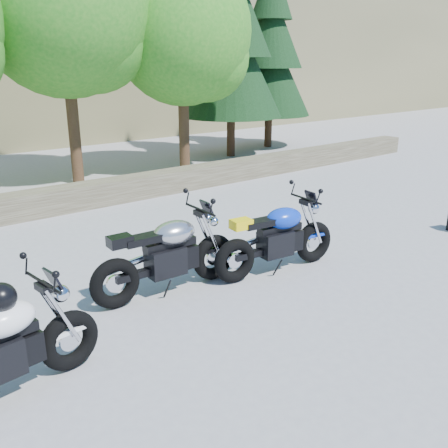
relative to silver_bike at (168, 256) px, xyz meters
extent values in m
plane|color=gray|center=(0.76, -0.97, -0.52)|extent=(90.00, 90.00, 0.00)
cube|color=#4A4331|center=(0.76, 4.53, -0.27)|extent=(22.00, 0.55, 0.50)
cylinder|color=#382314|center=(1.56, 6.63, 1.16)|extent=(0.28, 0.28, 3.36)
sphere|color=#20771A|center=(1.56, 6.63, 3.68)|extent=(4.08, 4.08, 4.08)
sphere|color=#20771A|center=(2.06, 6.33, 2.96)|extent=(2.64, 2.64, 2.64)
cylinder|color=#382314|center=(4.36, 6.03, 0.94)|extent=(0.28, 0.28, 2.91)
sphere|color=#20771A|center=(4.36, 6.03, 3.12)|extent=(3.54, 3.54, 3.54)
sphere|color=#20771A|center=(4.86, 5.73, 2.50)|extent=(2.29, 2.29, 2.29)
cylinder|color=#382314|center=(6.96, 7.23, 0.56)|extent=(0.26, 0.26, 2.16)
cone|color=black|center=(6.96, 7.23, 2.36)|extent=(3.17, 3.17, 3.24)
cone|color=black|center=(6.96, 7.23, 3.94)|extent=(2.45, 2.45, 2.88)
cylinder|color=#382314|center=(9.16, 7.83, 0.44)|extent=(0.26, 0.26, 1.92)
cone|color=black|center=(9.16, 7.83, 2.04)|extent=(2.82, 2.82, 2.88)
cone|color=black|center=(9.16, 7.83, 3.45)|extent=(2.18, 2.18, 2.56)
torus|color=black|center=(0.72, -0.03, -0.19)|extent=(0.66, 0.19, 0.65)
torus|color=black|center=(-0.75, 0.03, -0.19)|extent=(0.66, 0.19, 0.65)
cylinder|color=silver|center=(0.72, -0.03, -0.19)|extent=(0.23, 0.05, 0.22)
cylinder|color=silver|center=(-0.75, 0.03, -0.19)|extent=(0.23, 0.05, 0.22)
cube|color=black|center=(-0.04, 0.00, -0.07)|extent=(0.50, 0.33, 0.37)
cube|color=black|center=(0.04, 0.00, 0.15)|extent=(0.72, 0.20, 0.10)
ellipsoid|color=#B4B3B8|center=(0.11, 0.00, 0.30)|extent=(0.60, 0.42, 0.31)
cube|color=black|center=(-0.34, 0.02, 0.30)|extent=(0.52, 0.25, 0.09)
cube|color=black|center=(-0.65, 0.03, 0.34)|extent=(0.29, 0.22, 0.13)
cylinder|color=black|center=(0.52, -0.02, 0.53)|extent=(0.06, 0.67, 0.03)
sphere|color=silver|center=(0.68, -0.03, 0.36)|extent=(0.18, 0.18, 0.18)
torus|color=black|center=(-1.69, -0.86, -0.21)|extent=(0.63, 0.23, 0.62)
cylinder|color=silver|center=(-1.69, -0.86, -0.21)|extent=(0.22, 0.07, 0.21)
ellipsoid|color=white|center=(-2.27, -0.93, 0.26)|extent=(0.60, 0.44, 0.29)
cylinder|color=black|center=(-1.88, -0.88, 0.48)|extent=(0.11, 0.64, 0.03)
sphere|color=silver|center=(-1.73, -0.86, 0.31)|extent=(0.17, 0.17, 0.17)
ellipsoid|color=black|center=(-2.27, -0.93, 0.47)|extent=(0.31, 0.32, 0.26)
torus|color=black|center=(2.30, -0.47, -0.20)|extent=(0.65, 0.23, 0.63)
torus|color=black|center=(0.88, -0.30, -0.20)|extent=(0.65, 0.23, 0.63)
cylinder|color=silver|center=(2.30, -0.47, -0.20)|extent=(0.22, 0.06, 0.22)
cylinder|color=silver|center=(0.88, -0.30, -0.20)|extent=(0.22, 0.06, 0.22)
cube|color=black|center=(1.57, -0.38, -0.08)|extent=(0.51, 0.35, 0.36)
cube|color=black|center=(1.64, -0.39, 0.13)|extent=(0.71, 0.24, 0.10)
ellipsoid|color=#0C31BB|center=(1.71, -0.40, 0.27)|extent=(0.61, 0.45, 0.30)
cube|color=black|center=(1.28, -0.35, 0.27)|extent=(0.52, 0.27, 0.09)
cube|color=yellow|center=(0.98, -0.31, 0.31)|extent=(0.30, 0.23, 0.13)
cylinder|color=black|center=(2.10, -0.44, 0.50)|extent=(0.11, 0.65, 0.03)
sphere|color=silver|center=(2.26, -0.46, 0.33)|extent=(0.18, 0.18, 0.18)
camera|label=1|loc=(-3.17, -5.17, 2.41)|focal=40.00mm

